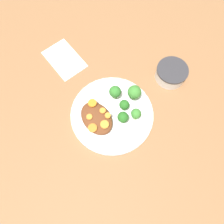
# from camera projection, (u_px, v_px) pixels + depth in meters

# --- Properties ---
(ground_plane) EXTENTS (4.00, 4.00, 0.00)m
(ground_plane) POSITION_uv_depth(u_px,v_px,m) (112.00, 115.00, 0.73)
(ground_plane) COLOR #8C603D
(plate) EXTENTS (0.27, 0.27, 0.02)m
(plate) POSITION_uv_depth(u_px,v_px,m) (112.00, 114.00, 0.72)
(plate) COLOR white
(plate) RESTS_ON ground_plane
(dip_bowl) EXTENTS (0.11, 0.11, 0.05)m
(dip_bowl) POSITION_uv_depth(u_px,v_px,m) (172.00, 74.00, 0.75)
(dip_bowl) COLOR silver
(dip_bowl) RESTS_ON ground_plane
(stew_mound) EXTENTS (0.12, 0.09, 0.03)m
(stew_mound) POSITION_uv_depth(u_px,v_px,m) (97.00, 118.00, 0.69)
(stew_mound) COLOR brown
(stew_mound) RESTS_ON plate
(broccoli_floret_0) EXTENTS (0.04, 0.04, 0.06)m
(broccoli_floret_0) POSITION_uv_depth(u_px,v_px,m) (115.00, 92.00, 0.70)
(broccoli_floret_0) COLOR #7FA85B
(broccoli_floret_0) RESTS_ON plate
(broccoli_floret_1) EXTENTS (0.03, 0.03, 0.05)m
(broccoli_floret_1) POSITION_uv_depth(u_px,v_px,m) (136.00, 114.00, 0.68)
(broccoli_floret_1) COLOR #7FA85B
(broccoli_floret_1) RESTS_ON plate
(broccoli_floret_2) EXTENTS (0.04, 0.04, 0.06)m
(broccoli_floret_2) POSITION_uv_depth(u_px,v_px,m) (134.00, 92.00, 0.70)
(broccoli_floret_2) COLOR #7FA85B
(broccoli_floret_2) RESTS_ON plate
(broccoli_floret_3) EXTENTS (0.03, 0.03, 0.04)m
(broccoli_floret_3) POSITION_uv_depth(u_px,v_px,m) (124.00, 105.00, 0.69)
(broccoli_floret_3) COLOR #759E51
(broccoli_floret_3) RESTS_ON plate
(broccoli_floret_4) EXTENTS (0.03, 0.03, 0.05)m
(broccoli_floret_4) POSITION_uv_depth(u_px,v_px,m) (123.00, 117.00, 0.67)
(broccoli_floret_4) COLOR #759E51
(broccoli_floret_4) RESTS_ON plate
(carrot_slice_0) EXTENTS (0.02, 0.02, 0.01)m
(carrot_slice_0) POSITION_uv_depth(u_px,v_px,m) (89.00, 117.00, 0.67)
(carrot_slice_0) COLOR orange
(carrot_slice_0) RESTS_ON stew_mound
(carrot_slice_1) EXTENTS (0.02, 0.02, 0.01)m
(carrot_slice_1) POSITION_uv_depth(u_px,v_px,m) (108.00, 116.00, 0.67)
(carrot_slice_1) COLOR orange
(carrot_slice_1) RESTS_ON stew_mound
(carrot_slice_2) EXTENTS (0.03, 0.03, 0.01)m
(carrot_slice_2) POSITION_uv_depth(u_px,v_px,m) (92.00, 103.00, 0.69)
(carrot_slice_2) COLOR orange
(carrot_slice_2) RESTS_ON stew_mound
(carrot_slice_3) EXTENTS (0.02, 0.02, 0.00)m
(carrot_slice_3) POSITION_uv_depth(u_px,v_px,m) (103.00, 111.00, 0.68)
(carrot_slice_3) COLOR orange
(carrot_slice_3) RESTS_ON stew_mound
(carrot_slice_4) EXTENTS (0.03, 0.03, 0.00)m
(carrot_slice_4) POSITION_uv_depth(u_px,v_px,m) (105.00, 124.00, 0.66)
(carrot_slice_4) COLOR orange
(carrot_slice_4) RESTS_ON stew_mound
(carrot_slice_5) EXTENTS (0.03, 0.03, 0.01)m
(carrot_slice_5) POSITION_uv_depth(u_px,v_px,m) (92.00, 128.00, 0.66)
(carrot_slice_5) COLOR orange
(carrot_slice_5) RESTS_ON stew_mound
(napkin) EXTENTS (0.16, 0.11, 0.01)m
(napkin) POSITION_uv_depth(u_px,v_px,m) (64.00, 59.00, 0.80)
(napkin) COLOR white
(napkin) RESTS_ON ground_plane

